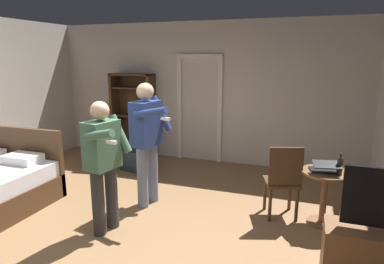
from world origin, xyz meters
TOP-DOWN VIEW (x-y plane):
  - ground_plane at (0.00, 0.00)m, footprint 7.42×7.42m
  - wall_back at (0.00, 3.43)m, footprint 6.46×0.12m
  - doorway_frame at (-0.04, 3.35)m, footprint 0.93×0.08m
  - bookshelf at (-1.45, 3.21)m, footprint 0.92×0.32m
  - side_table at (2.29, 1.29)m, footprint 0.60×0.60m
  - laptop at (2.26, 1.24)m, footprint 0.38×0.39m
  - bottle_on_table at (2.43, 1.21)m, footprint 0.06×0.06m
  - wooden_chair at (1.78, 1.27)m, footprint 0.53×0.53m
  - person_blue_shirt at (-0.20, 0.23)m, footprint 0.57×0.63m
  - person_striped_shirt at (-0.06, 1.08)m, footprint 0.68×0.67m
  - suitcase_dark at (-0.94, 2.33)m, footprint 0.63×0.46m
  - suitcase_small at (-1.67, 2.19)m, footprint 0.54×0.37m

SIDE VIEW (x-z plane):
  - ground_plane at x=0.00m, z-range 0.00..0.00m
  - suitcase_dark at x=-0.94m, z-range 0.00..0.39m
  - suitcase_small at x=-1.67m, z-range 0.00..0.43m
  - side_table at x=2.29m, z-range 0.12..0.82m
  - wooden_chair at x=1.78m, z-range 0.05..1.04m
  - laptop at x=2.26m, z-range 0.68..0.83m
  - bottle_on_table at x=2.43m, z-range 0.68..0.94m
  - person_blue_shirt at x=-0.20m, z-range 0.11..1.70m
  - bookshelf at x=-1.45m, z-range 0.07..1.82m
  - person_striped_shirt at x=-0.06m, z-range 0.14..1.88m
  - doorway_frame at x=-0.04m, z-range 0.16..2.29m
  - wall_back at x=0.00m, z-range 0.00..2.75m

